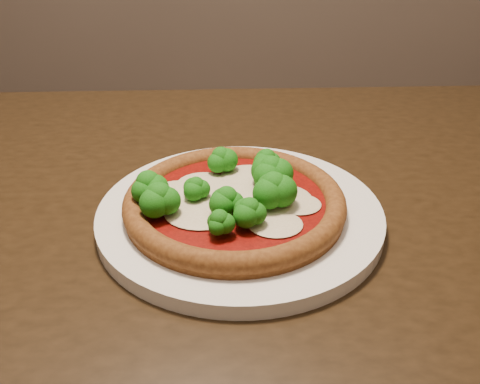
{
  "coord_description": "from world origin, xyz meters",
  "views": [
    {
      "loc": [
        0.25,
        -0.75,
        1.1
      ],
      "look_at": [
        0.24,
        -0.21,
        0.79
      ],
      "focal_mm": 40.0,
      "sensor_mm": 36.0,
      "label": 1
    }
  ],
  "objects": [
    {
      "name": "plate",
      "position": [
        0.24,
        -0.21,
        0.76
      ],
      "size": [
        0.34,
        0.34,
        0.02
      ],
      "primitive_type": "cylinder",
      "color": "silver",
      "rests_on": "dining_table"
    },
    {
      "name": "pizza",
      "position": [
        0.23,
        -0.22,
        0.78
      ],
      "size": [
        0.26,
        0.26,
        0.06
      ],
      "rotation": [
        0.0,
        0.0,
        -0.24
      ],
      "color": "brown",
      "rests_on": "plate"
    },
    {
      "name": "dining_table",
      "position": [
        0.16,
        -0.16,
        0.66
      ],
      "size": [
        1.37,
        0.91,
        0.75
      ],
      "rotation": [
        0.0,
        0.0,
        0.07
      ],
      "color": "black",
      "rests_on": "floor"
    }
  ]
}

